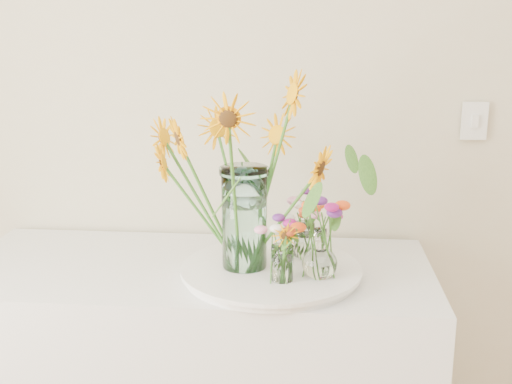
% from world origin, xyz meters
% --- Properties ---
extents(tray, '(0.49, 0.49, 0.02)m').
position_xyz_m(tray, '(-0.23, 1.86, 0.91)').
color(tray, white).
rests_on(tray, counter).
extents(mason_jar, '(0.17, 0.17, 0.29)m').
position_xyz_m(mason_jar, '(-0.31, 1.86, 1.07)').
color(mason_jar, '#BEFBF4').
rests_on(mason_jar, tray).
extents(sunflower_bouquet, '(1.00, 1.00, 0.56)m').
position_xyz_m(sunflower_bouquet, '(-0.31, 1.86, 1.20)').
color(sunflower_bouquet, '#F8A005').
rests_on(sunflower_bouquet, tray).
extents(small_vase_a, '(0.07, 0.07, 0.10)m').
position_xyz_m(small_vase_a, '(-0.20, 1.76, 0.98)').
color(small_vase_a, white).
rests_on(small_vase_a, tray).
extents(wildflower_posy_a, '(0.19, 0.19, 0.19)m').
position_xyz_m(wildflower_posy_a, '(-0.20, 1.76, 1.02)').
color(wildflower_posy_a, '#FF5016').
rests_on(wildflower_posy_a, tray).
extents(small_vase_b, '(0.12, 0.12, 0.14)m').
position_xyz_m(small_vase_b, '(-0.10, 1.81, 0.99)').
color(small_vase_b, white).
rests_on(small_vase_b, tray).
extents(wildflower_posy_b, '(0.20, 0.20, 0.23)m').
position_xyz_m(wildflower_posy_b, '(-0.10, 1.81, 1.04)').
color(wildflower_posy_b, '#FF5016').
rests_on(wildflower_posy_b, tray).
extents(small_vase_c, '(0.08, 0.08, 0.11)m').
position_xyz_m(small_vase_c, '(-0.14, 1.96, 0.98)').
color(small_vase_c, white).
rests_on(small_vase_c, tray).
extents(wildflower_posy_c, '(0.18, 0.18, 0.20)m').
position_xyz_m(wildflower_posy_c, '(-0.14, 1.96, 1.02)').
color(wildflower_posy_c, '#FF5016').
rests_on(wildflower_posy_c, tray).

